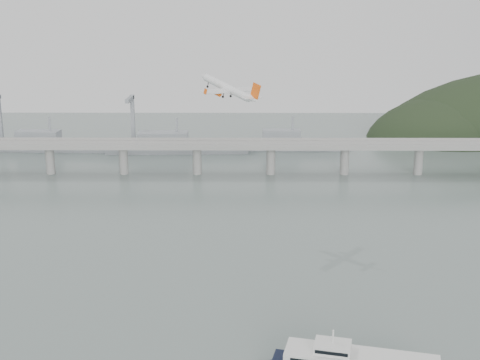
{
  "coord_description": "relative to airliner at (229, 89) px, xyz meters",
  "views": [
    {
      "loc": [
        1.71,
        -221.98,
        113.03
      ],
      "look_at": [
        0.0,
        55.0,
        36.0
      ],
      "focal_mm": 48.0,
      "sensor_mm": 36.0,
      "label": 1
    }
  ],
  "objects": [
    {
      "name": "distant_fleet",
      "position": [
        -149.77,
        184.0,
        -67.32
      ],
      "size": [
        453.0,
        60.9,
        40.0
      ],
      "color": "gray",
      "rests_on": "ground"
    },
    {
      "name": "ground",
      "position": [
        5.58,
        -81.08,
        -73.54
      ],
      "size": [
        900.0,
        900.0,
        0.0
      ],
      "primitive_type": "plane",
      "color": "slate",
      "rests_on": "ground"
    },
    {
      "name": "airliner",
      "position": [
        0.0,
        0.0,
        0.0
      ],
      "size": [
        31.95,
        30.67,
        13.2
      ],
      "rotation": [
        0.05,
        -0.27,
        2.4
      ],
      "color": "silver",
      "rests_on": "ground"
    },
    {
      "name": "bridge",
      "position": [
        4.43,
        118.92,
        -55.89
      ],
      "size": [
        800.0,
        22.0,
        23.9
      ],
      "color": "gray",
      "rests_on": "ground"
    }
  ]
}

